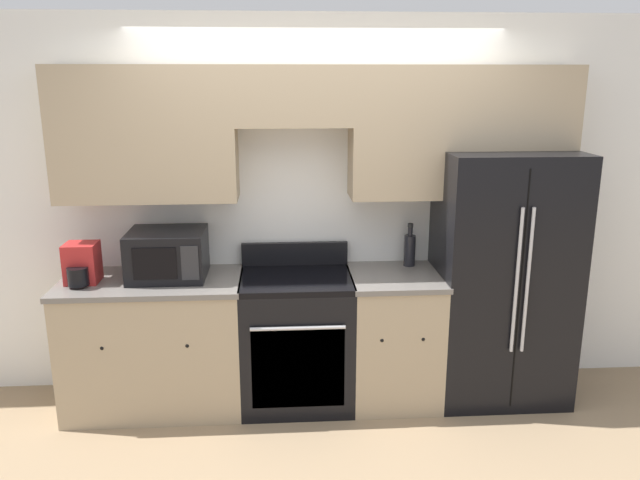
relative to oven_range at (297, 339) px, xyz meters
The scene contains 9 objects.
ground_plane 0.57m from the oven_range, 62.65° to the right, with size 12.00×12.00×0.00m, color #937A5B.
wall_back 1.12m from the oven_range, 58.03° to the left, with size 8.00×0.39×2.60m.
lower_cabinets_left 0.95m from the oven_range, behind, with size 1.18×0.64×0.90m.
lower_cabinets_right 0.67m from the oven_range, ahead, with size 0.62×0.64×0.90m.
oven_range is the anchor object (origin of this frame).
refrigerator 1.47m from the oven_range, ahead, with size 0.89×0.75×1.72m.
microwave 1.04m from the oven_range, behind, with size 0.50×0.43×0.32m.
bottle 1.00m from the oven_range, 13.96° to the left, with size 0.08×0.08×0.30m.
coffee_maker 1.49m from the oven_range, behind, with size 0.20×0.26×0.26m.
Camera 1 is at (-0.26, -3.64, 2.20)m, focal length 35.00 mm.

